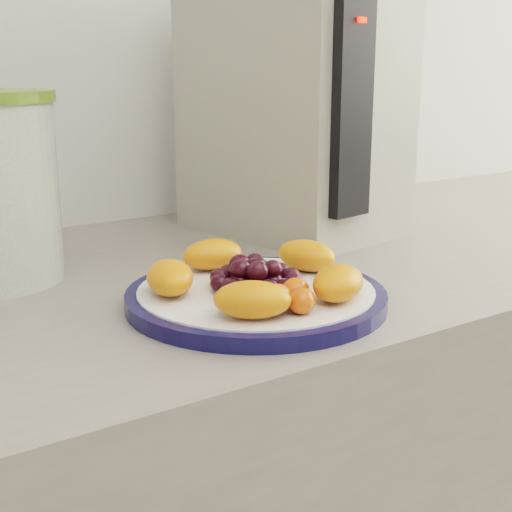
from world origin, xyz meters
TOP-DOWN VIEW (x-y plane):
  - plate_rim at (-0.03, 1.05)m, footprint 0.26×0.26m
  - plate_face at (-0.03, 1.05)m, footprint 0.23×0.23m
  - appliance_body at (0.19, 1.30)m, footprint 0.24×0.31m
  - appliance_panel at (0.17, 1.15)m, footprint 0.06×0.03m
  - appliance_led at (0.17, 1.14)m, footprint 0.01×0.01m
  - fruit_plate at (-0.04, 1.05)m, footprint 0.22×0.21m

SIDE VIEW (x-z plane):
  - plate_rim at x=-0.03m, z-range 0.90..0.91m
  - plate_face at x=-0.03m, z-range 0.90..0.92m
  - fruit_plate at x=-0.04m, z-range 0.92..0.95m
  - appliance_body at x=0.19m, z-range 0.90..1.25m
  - appliance_panel at x=0.17m, z-range 0.95..1.21m
  - appliance_led at x=0.17m, z-range 1.18..1.18m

